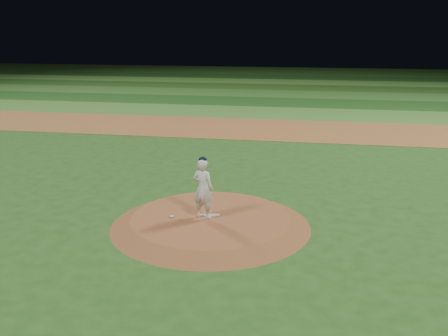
% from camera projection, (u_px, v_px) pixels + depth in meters
% --- Properties ---
extents(ground, '(120.00, 120.00, 0.00)m').
position_uv_depth(ground, '(211.00, 225.00, 13.82)').
color(ground, '#24521A').
rests_on(ground, ground).
extents(infield_dirt_band, '(70.00, 6.00, 0.02)m').
position_uv_depth(infield_dirt_band, '(265.00, 129.00, 27.07)').
color(infield_dirt_band, brown).
rests_on(infield_dirt_band, ground).
extents(outfield_stripe_0, '(70.00, 5.00, 0.02)m').
position_uv_depth(outfield_stripe_0, '(274.00, 113.00, 32.28)').
color(outfield_stripe_0, '#3C742A').
rests_on(outfield_stripe_0, ground).
extents(outfield_stripe_1, '(70.00, 5.00, 0.02)m').
position_uv_depth(outfield_stripe_1, '(280.00, 102.00, 37.01)').
color(outfield_stripe_1, '#1B4917').
rests_on(outfield_stripe_1, ground).
extents(outfield_stripe_2, '(70.00, 5.00, 0.02)m').
position_uv_depth(outfield_stripe_2, '(284.00, 94.00, 41.75)').
color(outfield_stripe_2, '#316424').
rests_on(outfield_stripe_2, ground).
extents(outfield_stripe_3, '(70.00, 5.00, 0.02)m').
position_uv_depth(outfield_stripe_3, '(288.00, 87.00, 46.48)').
color(outfield_stripe_3, '#224D18').
rests_on(outfield_stripe_3, ground).
extents(outfield_stripe_4, '(70.00, 5.00, 0.02)m').
position_uv_depth(outfield_stripe_4, '(291.00, 82.00, 51.21)').
color(outfield_stripe_4, '#417A2C').
rests_on(outfield_stripe_4, ground).
extents(outfield_stripe_5, '(70.00, 5.00, 0.02)m').
position_uv_depth(outfield_stripe_5, '(294.00, 77.00, 55.95)').
color(outfield_stripe_5, '#184516').
rests_on(outfield_stripe_5, ground).
extents(pitchers_mound, '(5.50, 5.50, 0.25)m').
position_uv_depth(pitchers_mound, '(211.00, 221.00, 13.79)').
color(pitchers_mound, brown).
rests_on(pitchers_mound, ground).
extents(pitching_rubber, '(0.59, 0.25, 0.03)m').
position_uv_depth(pitching_rubber, '(209.00, 215.00, 13.83)').
color(pitching_rubber, beige).
rests_on(pitching_rubber, pitchers_mound).
extents(rosin_bag, '(0.11, 0.11, 0.06)m').
position_uv_depth(rosin_bag, '(172.00, 216.00, 13.70)').
color(rosin_bag, beige).
rests_on(rosin_bag, pitchers_mound).
extents(pitcher_on_mound, '(0.70, 0.56, 1.73)m').
position_uv_depth(pitcher_on_mound, '(203.00, 188.00, 13.47)').
color(pitcher_on_mound, white).
rests_on(pitcher_on_mound, pitchers_mound).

